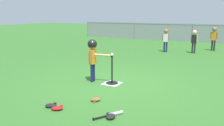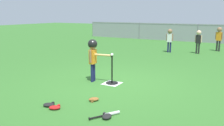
# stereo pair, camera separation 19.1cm
# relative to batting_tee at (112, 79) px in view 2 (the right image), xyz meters

# --- Properties ---
(ground_plane) EXTENTS (60.00, 60.00, 0.00)m
(ground_plane) POSITION_rel_batting_tee_xyz_m (0.13, 0.07, -0.12)
(ground_plane) COLOR #336B28
(home_plate) EXTENTS (0.44, 0.44, 0.01)m
(home_plate) POSITION_rel_batting_tee_xyz_m (0.00, 0.00, -0.12)
(home_plate) COLOR white
(home_plate) RESTS_ON ground_plane
(batting_tee) EXTENTS (0.32, 0.32, 0.73)m
(batting_tee) POSITION_rel_batting_tee_xyz_m (0.00, 0.00, 0.00)
(batting_tee) COLOR black
(batting_tee) RESTS_ON ground_plane
(baseball_on_tee) EXTENTS (0.07, 0.07, 0.07)m
(baseball_on_tee) POSITION_rel_batting_tee_xyz_m (0.00, -0.00, 0.65)
(baseball_on_tee) COLOR white
(baseball_on_tee) RESTS_ON batting_tee
(batter_child) EXTENTS (0.63, 0.32, 1.14)m
(batter_child) POSITION_rel_batting_tee_xyz_m (-0.54, -0.07, 0.69)
(batter_child) COLOR #191E4C
(batter_child) RESTS_ON ground_plane
(fielder_near_right) EXTENTS (0.31, 0.21, 1.06)m
(fielder_near_right) POSITION_rel_batting_tee_xyz_m (1.01, 6.06, 0.56)
(fielder_near_right) COLOR #262626
(fielder_near_right) RESTS_ON ground_plane
(fielder_deep_center) EXTENTS (0.33, 0.22, 1.10)m
(fielder_deep_center) POSITION_rel_batting_tee_xyz_m (-0.22, 5.78, 0.59)
(fielder_deep_center) COLOR #191E4C
(fielder_deep_center) RESTS_ON ground_plane
(fielder_deep_left) EXTENTS (0.34, 0.23, 1.16)m
(fielder_deep_left) POSITION_rel_batting_tee_xyz_m (1.73, 7.30, 0.63)
(fielder_deep_left) COLOR #262626
(fielder_deep_left) RESTS_ON ground_plane
(spare_bat_silver) EXTENTS (0.36, 0.55, 0.06)m
(spare_bat_silver) POSITION_rel_batting_tee_xyz_m (0.97, -1.79, -0.09)
(spare_bat_silver) COLOR silver
(spare_bat_silver) RESTS_ON ground_plane
(glove_by_plate) EXTENTS (0.26, 0.27, 0.07)m
(glove_by_plate) POSITION_rel_batting_tee_xyz_m (0.30, -1.31, -0.09)
(glove_by_plate) COLOR brown
(glove_by_plate) RESTS_ON ground_plane
(glove_near_bats) EXTENTS (0.27, 0.25, 0.07)m
(glove_near_bats) POSITION_rel_batting_tee_xyz_m (-0.29, -2.00, -0.09)
(glove_near_bats) COLOR black
(glove_near_bats) RESTS_ON ground_plane
(glove_tossed_aside) EXTENTS (0.21, 0.25, 0.07)m
(glove_tossed_aside) POSITION_rel_batting_tee_xyz_m (0.98, -1.89, -0.09)
(glove_tossed_aside) COLOR black
(glove_tossed_aside) RESTS_ON ground_plane
(glove_outfield_drop) EXTENTS (0.27, 0.25, 0.07)m
(glove_outfield_drop) POSITION_rel_batting_tee_xyz_m (-0.09, -2.05, -0.09)
(glove_outfield_drop) COLOR #B21919
(glove_outfield_drop) RESTS_ON ground_plane
(outfield_fence) EXTENTS (16.06, 0.06, 1.15)m
(outfield_fence) POSITION_rel_batting_tee_xyz_m (0.13, 10.62, 0.50)
(outfield_fence) COLOR slate
(outfield_fence) RESTS_ON ground_plane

